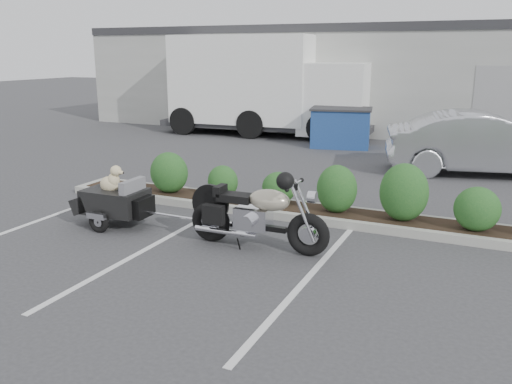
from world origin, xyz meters
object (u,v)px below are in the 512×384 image
at_px(motorcycle, 257,216).
at_px(pet_trailer, 115,200).
at_px(sedan, 484,144).
at_px(delivery_truck, 268,88).
at_px(dumpster, 341,127).

xyz_separation_m(motorcycle, pet_trailer, (-2.79, 0.02, -0.07)).
bearing_deg(pet_trailer, sedan, 50.09).
bearing_deg(delivery_truck, sedan, -31.67).
bearing_deg(motorcycle, pet_trailer, 178.35).
relative_size(pet_trailer, dumpster, 0.87).
bearing_deg(motorcycle, dumpster, 96.97).
xyz_separation_m(motorcycle, delivery_truck, (-4.70, 11.38, 1.19)).
height_order(motorcycle, pet_trailer, motorcycle).
relative_size(sedan, delivery_truck, 0.59).
bearing_deg(motorcycle, sedan, 66.26).
bearing_deg(sedan, dumpster, 46.87).
height_order(sedan, delivery_truck, delivery_truck).
relative_size(pet_trailer, delivery_truck, 0.23).
height_order(motorcycle, dumpster, motorcycle).
xyz_separation_m(motorcycle, dumpster, (-1.39, 9.72, 0.11)).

